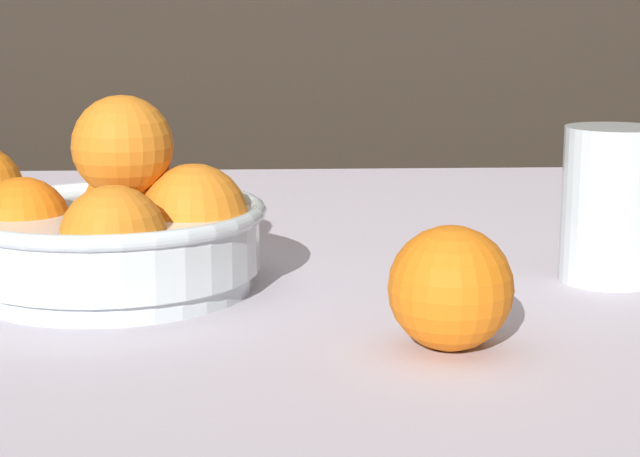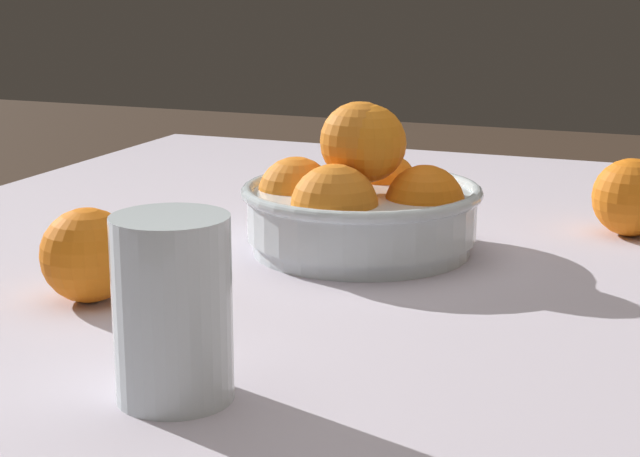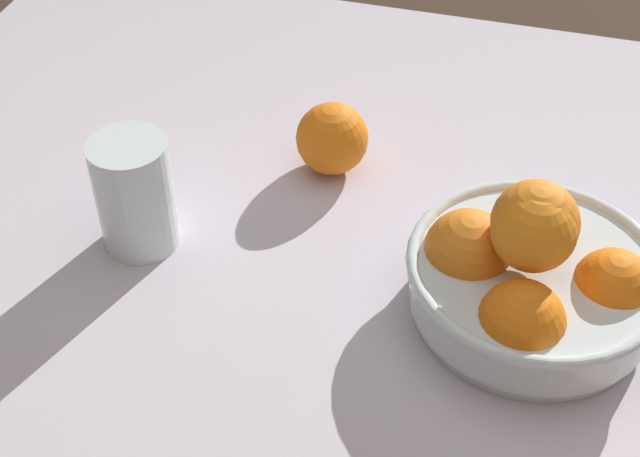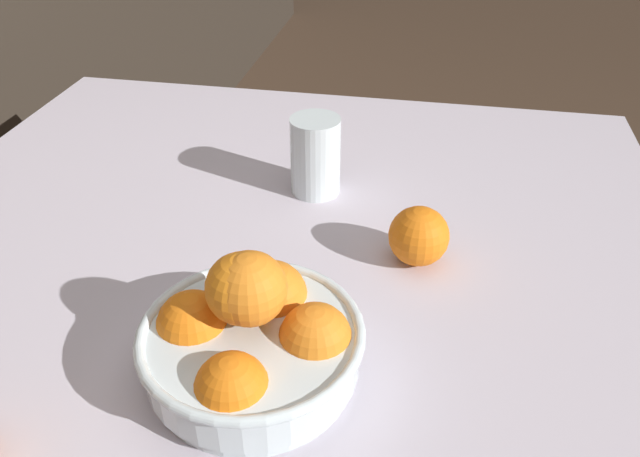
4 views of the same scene
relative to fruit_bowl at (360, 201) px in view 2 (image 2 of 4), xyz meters
The scene contains 5 objects.
dining_table 0.16m from the fruit_bowl, 23.14° to the left, with size 1.37×1.16×0.77m.
fruit_bowl is the anchor object (origin of this frame).
juice_glass 0.39m from the fruit_bowl, ahead, with size 0.08×0.08×0.12m.
orange_loose_near_bowl 0.28m from the fruit_bowl, 34.75° to the right, with size 0.08×0.08×0.08m, color orange.
orange_loose_front 0.29m from the fruit_bowl, 124.90° to the left, with size 0.08×0.08×0.08m, color orange.
Camera 2 is at (0.87, 0.30, 1.05)m, focal length 60.00 mm.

